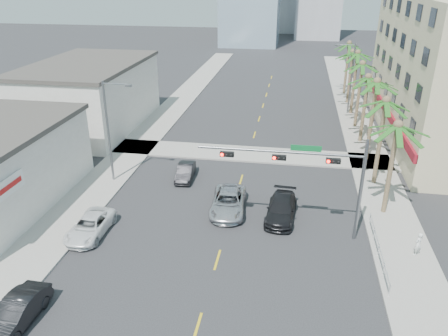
# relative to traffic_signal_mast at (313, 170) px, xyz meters

# --- Properties ---
(ground) EXTENTS (260.00, 260.00, 0.00)m
(ground) POSITION_rel_traffic_signal_mast_xyz_m (-5.78, -7.95, -5.06)
(ground) COLOR #262628
(ground) RESTS_ON ground
(sidewalk_right) EXTENTS (4.00, 120.00, 0.15)m
(sidewalk_right) POSITION_rel_traffic_signal_mast_xyz_m (6.22, 12.05, -4.99)
(sidewalk_right) COLOR gray
(sidewalk_right) RESTS_ON ground
(sidewalk_left) EXTENTS (4.00, 120.00, 0.15)m
(sidewalk_left) POSITION_rel_traffic_signal_mast_xyz_m (-17.78, 12.05, -4.99)
(sidewalk_left) COLOR gray
(sidewalk_left) RESTS_ON ground
(sidewalk_cross) EXTENTS (80.00, 4.00, 0.15)m
(sidewalk_cross) POSITION_rel_traffic_signal_mast_xyz_m (-5.78, 14.05, -4.99)
(sidewalk_cross) COLOR gray
(sidewalk_cross) RESTS_ON ground
(building_left_far) EXTENTS (11.00, 18.00, 7.20)m
(building_left_far) POSITION_rel_traffic_signal_mast_xyz_m (-25.28, 20.05, -1.46)
(building_left_far) COLOR beige
(building_left_far) RESTS_ON ground
(traffic_signal_mast) EXTENTS (11.12, 0.54, 7.20)m
(traffic_signal_mast) POSITION_rel_traffic_signal_mast_xyz_m (0.00, 0.00, 0.00)
(traffic_signal_mast) COLOR slate
(traffic_signal_mast) RESTS_ON ground
(palm_tree_0) EXTENTS (4.80, 4.80, 7.80)m
(palm_tree_0) POSITION_rel_traffic_signal_mast_xyz_m (5.82, 4.05, 2.02)
(palm_tree_0) COLOR brown
(palm_tree_0) RESTS_ON ground
(palm_tree_1) EXTENTS (4.80, 4.80, 8.16)m
(palm_tree_1) POSITION_rel_traffic_signal_mast_xyz_m (5.82, 9.25, 2.37)
(palm_tree_1) COLOR brown
(palm_tree_1) RESTS_ON ground
(palm_tree_2) EXTENTS (4.80, 4.80, 8.52)m
(palm_tree_2) POSITION_rel_traffic_signal_mast_xyz_m (5.82, 14.45, 2.72)
(palm_tree_2) COLOR brown
(palm_tree_2) RESTS_ON ground
(palm_tree_3) EXTENTS (4.80, 4.80, 7.80)m
(palm_tree_3) POSITION_rel_traffic_signal_mast_xyz_m (5.82, 19.65, 2.02)
(palm_tree_3) COLOR brown
(palm_tree_3) RESTS_ON ground
(palm_tree_4) EXTENTS (4.80, 4.80, 8.16)m
(palm_tree_4) POSITION_rel_traffic_signal_mast_xyz_m (5.82, 24.85, 2.37)
(palm_tree_4) COLOR brown
(palm_tree_4) RESTS_ON ground
(palm_tree_5) EXTENTS (4.80, 4.80, 8.52)m
(palm_tree_5) POSITION_rel_traffic_signal_mast_xyz_m (5.82, 30.05, 2.72)
(palm_tree_5) COLOR brown
(palm_tree_5) RESTS_ON ground
(palm_tree_6) EXTENTS (4.80, 4.80, 7.80)m
(palm_tree_6) POSITION_rel_traffic_signal_mast_xyz_m (5.82, 35.25, 2.02)
(palm_tree_6) COLOR brown
(palm_tree_6) RESTS_ON ground
(palm_tree_7) EXTENTS (4.80, 4.80, 8.16)m
(palm_tree_7) POSITION_rel_traffic_signal_mast_xyz_m (5.82, 40.45, 2.37)
(palm_tree_7) COLOR brown
(palm_tree_7) RESTS_ON ground
(streetlight_left) EXTENTS (2.55, 0.25, 9.00)m
(streetlight_left) POSITION_rel_traffic_signal_mast_xyz_m (-16.78, 6.05, -0.00)
(streetlight_left) COLOR slate
(streetlight_left) RESTS_ON ground
(streetlight_right) EXTENTS (2.55, 0.25, 9.00)m
(streetlight_right) POSITION_rel_traffic_signal_mast_xyz_m (5.21, 30.05, -0.00)
(streetlight_right) COLOR slate
(streetlight_right) RESTS_ON ground
(guardrail) EXTENTS (0.08, 8.08, 1.00)m
(guardrail) POSITION_rel_traffic_signal_mast_xyz_m (4.52, -1.95, -4.39)
(guardrail) COLOR silver
(guardrail) RESTS_ON ground
(car_parked_mid) EXTENTS (1.66, 4.50, 1.47)m
(car_parked_mid) POSITION_rel_traffic_signal_mast_xyz_m (-15.18, -11.18, -4.33)
(car_parked_mid) COLOR black
(car_parked_mid) RESTS_ON ground
(car_parked_far) EXTENTS (2.29, 4.87, 1.35)m
(car_parked_far) POSITION_rel_traffic_signal_mast_xyz_m (-15.18, -2.46, -4.39)
(car_parked_far) COLOR white
(car_parked_far) RESTS_ON ground
(car_lane_left) EXTENTS (1.68, 4.04, 1.30)m
(car_lane_left) POSITION_rel_traffic_signal_mast_xyz_m (-10.78, 7.60, -4.41)
(car_lane_left) COLOR black
(car_lane_left) RESTS_ON ground
(car_lane_center) EXTENTS (2.89, 5.67, 1.54)m
(car_lane_center) POSITION_rel_traffic_signal_mast_xyz_m (-6.07, 2.45, -4.29)
(car_lane_center) COLOR silver
(car_lane_center) RESTS_ON ground
(car_lane_right) EXTENTS (2.46, 5.29, 1.50)m
(car_lane_right) POSITION_rel_traffic_signal_mast_xyz_m (-1.97, 2.08, -4.31)
(car_lane_right) COLOR black
(car_lane_right) RESTS_ON ground
(pedestrian) EXTENTS (0.70, 0.69, 1.64)m
(pedestrian) POSITION_rel_traffic_signal_mast_xyz_m (7.00, -1.47, -4.09)
(pedestrian) COLOR white
(pedestrian) RESTS_ON sidewalk_right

